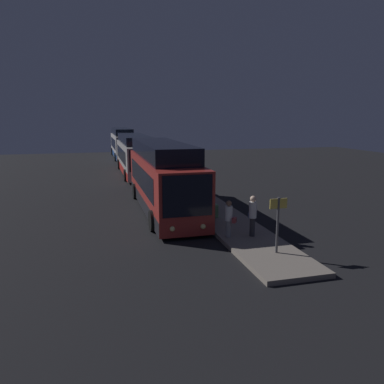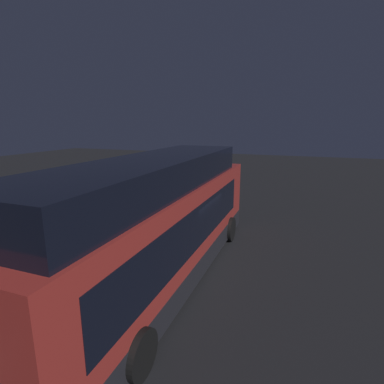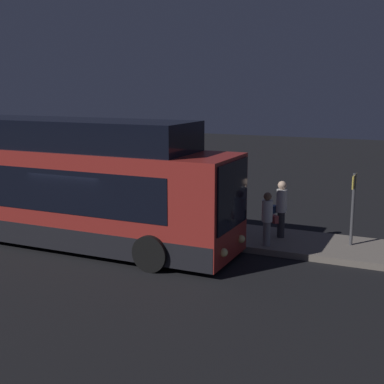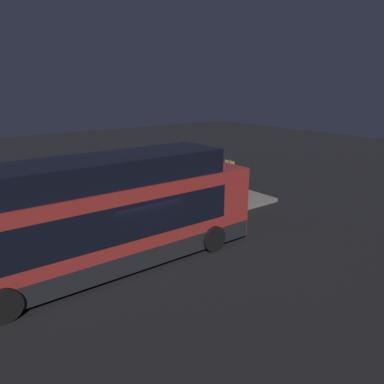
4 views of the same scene
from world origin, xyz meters
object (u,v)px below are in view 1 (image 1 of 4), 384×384
sign_post (278,218)px  bus_second (135,156)px  bus_third (122,144)px  bus_lead (163,180)px  suitcase (215,210)px  passenger_waiting (229,217)px  passenger_boarding (203,198)px  passenger_with_bags (253,214)px

sign_post → bus_second: bearing=-173.0°
bus_second → bus_third: size_ratio=1.00×
bus_lead → bus_third: size_ratio=0.96×
bus_lead → suitcase: bus_lead is taller
passenger_waiting → suitcase: size_ratio=1.80×
bus_lead → bus_third: bearing=-180.0°
bus_third → sign_post: bearing=4.2°
bus_third → passenger_boarding: 33.09m
passenger_boarding → sign_post: bearing=11.7°
passenger_waiting → sign_post: 2.67m
bus_second → sign_post: size_ratio=5.51×
bus_third → suitcase: (33.58, 2.26, -1.24)m
passenger_with_bags → bus_second: bearing=109.5°
bus_third → passenger_boarding: bus_third is taller
bus_third → bus_second: bearing=0.0°
bus_lead → sign_post: size_ratio=5.30×
bus_lead → suitcase: 4.00m
bus_second → passenger_with_bags: 21.92m
bus_third → suitcase: bearing=3.8°
bus_second → sign_post: bearing=7.0°
bus_lead → passenger_waiting: 6.79m
passenger_waiting → suitcase: 3.55m
passenger_waiting → passenger_boarding: bearing=-139.8°
bus_second → bus_third: bus_third is taller
passenger_waiting → sign_post: sign_post is taller
bus_lead → bus_third: 30.53m
bus_third → passenger_boarding: size_ratio=7.16×
bus_lead → bus_second: (-15.09, 0.00, -0.11)m
bus_third → passenger_with_bags: 37.29m
suitcase → bus_third: bearing=-176.2°
bus_third → passenger_with_bags: bus_third is taller
bus_third → suitcase: size_ratio=13.36×
passenger_boarding → suitcase: 0.94m
bus_second → passenger_waiting: bearing=4.7°
bus_second → bus_third: 15.44m
passenger_with_bags → sign_post: (2.23, 0.07, 0.39)m
passenger_with_bags → sign_post: sign_post is taller
passenger_with_bags → sign_post: size_ratio=0.83×
passenger_with_bags → suitcase: size_ratio=2.01×
passenger_waiting → passenger_with_bags: passenger_with_bags is taller
passenger_boarding → suitcase: (0.54, 0.50, -0.59)m
passenger_with_bags → suitcase: bearing=111.5°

